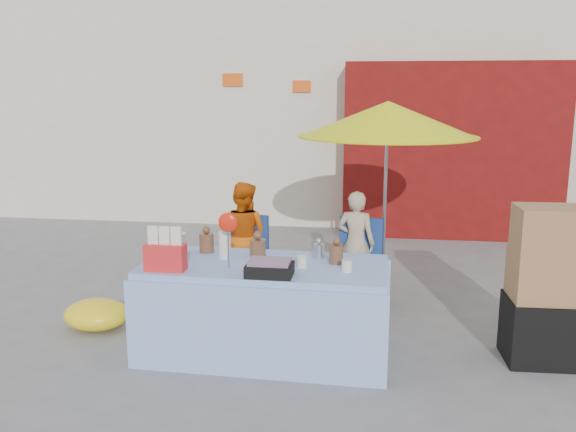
% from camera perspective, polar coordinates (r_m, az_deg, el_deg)
% --- Properties ---
extents(ground, '(80.00, 80.00, 0.00)m').
position_cam_1_polar(ground, '(5.70, -3.26, -11.06)').
color(ground, slate).
rests_on(ground, ground).
extents(backdrop, '(14.00, 8.00, 7.80)m').
position_cam_1_polar(backdrop, '(12.71, 5.87, 15.80)').
color(backdrop, silver).
rests_on(backdrop, ground).
extents(market_table, '(2.09, 1.02, 1.25)m').
position_cam_1_polar(market_table, '(5.19, -2.24, -8.57)').
color(market_table, '#93B3EB').
rests_on(market_table, ground).
extents(chair_left, '(0.58, 0.57, 0.85)m').
position_cam_1_polar(chair_left, '(6.75, -4.41, -5.09)').
color(chair_left, navy).
rests_on(chair_left, ground).
extents(chair_right, '(0.58, 0.57, 0.85)m').
position_cam_1_polar(chair_right, '(6.60, 6.29, -5.52)').
color(chair_right, navy).
rests_on(chair_right, ground).
extents(vendor_orange, '(0.68, 0.59, 1.22)m').
position_cam_1_polar(vendor_orange, '(6.78, -4.25, -1.90)').
color(vendor_orange, '#DC5A0B').
rests_on(vendor_orange, ground).
extents(vendor_beige, '(0.47, 0.37, 1.15)m').
position_cam_1_polar(vendor_beige, '(6.64, 6.36, -2.54)').
color(vendor_beige, tan).
rests_on(vendor_beige, ground).
extents(umbrella, '(1.90, 1.90, 2.09)m').
position_cam_1_polar(umbrella, '(6.59, 9.31, 8.86)').
color(umbrella, gray).
rests_on(umbrella, ground).
extents(box_stack, '(0.61, 0.50, 1.31)m').
position_cam_1_polar(box_stack, '(5.40, 22.92, -6.52)').
color(box_stack, black).
rests_on(box_stack, ground).
extents(tarp_bundle, '(0.75, 0.67, 0.28)m').
position_cam_1_polar(tarp_bundle, '(6.06, -17.46, -8.78)').
color(tarp_bundle, yellow).
rests_on(tarp_bundle, ground).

